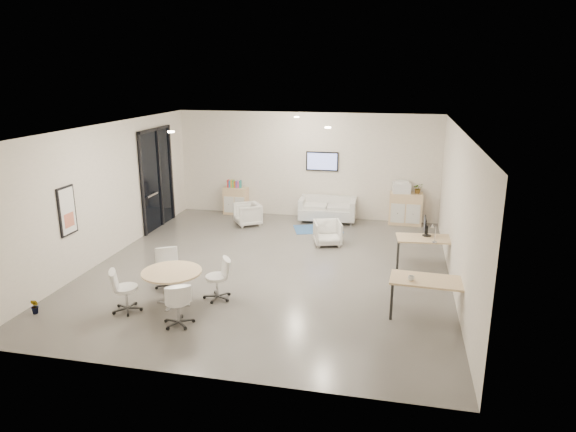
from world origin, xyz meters
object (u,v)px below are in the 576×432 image
Objects in this scene: loveseat at (328,210)px; armchair_left at (248,213)px; armchair_right at (328,232)px; desk_rear at (427,241)px; sideboard_left at (236,201)px; round_table at (172,275)px; sideboard_right at (405,209)px; desk_front at (429,283)px.

loveseat is 2.41m from armchair_left.
loveseat is 2.20m from armchair_right.
desk_rear is at bearing -40.50° from armchair_right.
loveseat is (2.95, -0.20, -0.08)m from sideboard_left.
loveseat is 2.40× the size of armchair_left.
round_table is at bearing -32.34° from armchair_left.
sideboard_left reaches higher than loveseat.
sideboard_left is 0.50× the size of loveseat.
armchair_right and round_table have the same top height.
desk_rear is at bearing 32.76° from round_table.
desk_rear reaches higher than armchair_right.
sideboard_right reaches higher than sideboard_left.
loveseat is at bearing 78.04° from armchair_left.
loveseat is 1.20× the size of desk_front.
armchair_left is 5.52m from desk_rear.
sideboard_left is 6.66m from desk_rear.
armchair_right is (3.26, -2.38, -0.08)m from sideboard_left.
sideboard_right is 4.65m from armchair_left.
armchair_left reaches higher than round_table.
armchair_right is (0.31, -2.18, 0.01)m from loveseat.
desk_front is at bearing -67.54° from loveseat.
sideboard_right is 0.67× the size of desk_front.
loveseat is 1.49× the size of round_table.
sideboard_right is at bearing 96.96° from desk_front.
round_table is (0.14, -5.48, 0.26)m from armchair_left.
desk_rear is 0.99× the size of desk_front.
sideboard_right is at bearing -0.36° from sideboard_left.
desk_rear is at bearing -31.30° from sideboard_left.
desk_front is (5.62, -6.02, 0.22)m from sideboard_left.
loveseat is 6.41m from desk_front.
desk_front reaches higher than round_table.
armchair_left is 0.62× the size of round_table.
sideboard_right is 0.68× the size of desk_rear.
armchair_left is at bearing 91.42° from round_table.
armchair_left is (-4.52, -1.06, -0.12)m from sideboard_right.
sideboard_right is 2.30m from loveseat.
loveseat is (-2.29, -0.17, -0.13)m from sideboard_right.
sideboard_left is 8.24m from desk_front.
sideboard_left is 0.74× the size of round_table.
sideboard_left reaches higher than desk_front.
desk_front is (4.91, -4.92, 0.29)m from armchair_left.
sideboard_right reaches higher than armchair_right.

